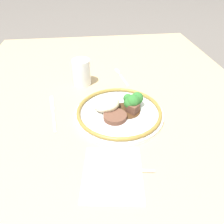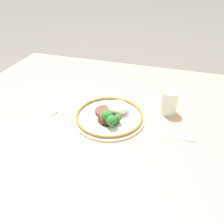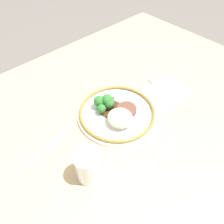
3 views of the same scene
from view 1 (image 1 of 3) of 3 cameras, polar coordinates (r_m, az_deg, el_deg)
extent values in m
plane|color=#5B5651|center=(0.77, -0.58, -1.37)|extent=(8.00, 8.00, 0.00)
cube|color=tan|center=(0.76, -0.59, -0.19)|extent=(1.54, 1.10, 0.04)
cube|color=white|center=(0.55, 0.16, -15.77)|extent=(0.19, 0.16, 0.00)
cylinder|color=white|center=(0.71, 1.86, -0.44)|extent=(0.29, 0.29, 0.01)
torus|color=olive|center=(0.71, 1.88, 0.31)|extent=(0.28, 0.28, 0.01)
ellipsoid|color=beige|center=(0.71, -1.60, 2.41)|extent=(0.09, 0.09, 0.05)
cylinder|color=brown|center=(0.68, 0.79, -1.22)|extent=(0.07, 0.07, 0.02)
cylinder|color=#472D19|center=(0.72, 3.81, 0.40)|extent=(0.09, 0.09, 0.00)
cube|color=brown|center=(0.71, 5.14, 1.21)|extent=(0.04, 0.04, 0.03)
cube|color=brown|center=(0.70, 5.54, 0.88)|extent=(0.04, 0.04, 0.03)
cube|color=brown|center=(0.71, 5.40, 0.89)|extent=(0.03, 0.03, 0.02)
cylinder|color=#5B8E47|center=(0.75, 4.05, 2.64)|extent=(0.01, 0.01, 0.01)
sphere|color=#2D702D|center=(0.74, 4.11, 3.80)|extent=(0.03, 0.03, 0.03)
cylinder|color=#5B8E47|center=(0.72, 4.63, 0.89)|extent=(0.01, 0.01, 0.01)
sphere|color=#2D702D|center=(0.70, 4.72, 2.33)|extent=(0.04, 0.04, 0.04)
cylinder|color=#5B8E47|center=(0.72, 5.35, 1.11)|extent=(0.02, 0.02, 0.02)
sphere|color=#2D702D|center=(0.70, 5.47, 2.86)|extent=(0.04, 0.04, 0.04)
cylinder|color=#5B8E47|center=(0.73, 6.41, 1.73)|extent=(0.01, 0.01, 0.01)
sphere|color=#2D702D|center=(0.72, 6.51, 2.88)|extent=(0.03, 0.03, 0.03)
cylinder|color=#5B8E47|center=(0.74, 6.46, 2.12)|extent=(0.01, 0.01, 0.02)
sphere|color=#2D702D|center=(0.73, 6.58, 3.63)|extent=(0.04, 0.04, 0.04)
cylinder|color=yellow|center=(0.88, -7.86, 9.66)|extent=(0.06, 0.06, 0.08)
cylinder|color=silver|center=(0.87, -7.91, 10.25)|extent=(0.07, 0.07, 0.10)
cube|color=#B7B7BC|center=(0.56, 5.74, -14.90)|extent=(0.02, 0.10, 0.00)
cube|color=#B7B7BC|center=(0.56, -3.42, -14.59)|extent=(0.03, 0.06, 0.00)
cube|color=#B7B7BC|center=(0.72, -14.89, -2.03)|extent=(0.12, 0.03, 0.00)
cube|color=#B7B7BC|center=(0.80, -15.35, 2.36)|extent=(0.09, 0.03, 0.00)
cube|color=#B7B7BC|center=(0.92, 3.13, 8.33)|extent=(0.10, 0.02, 0.00)
ellipsoid|color=#B7B7BC|center=(0.99, 1.44, 10.68)|extent=(0.06, 0.03, 0.01)
camera|label=2|loc=(1.10, 46.81, 32.93)|focal=35.00mm
camera|label=3|loc=(0.99, -32.56, 41.90)|focal=35.00mm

